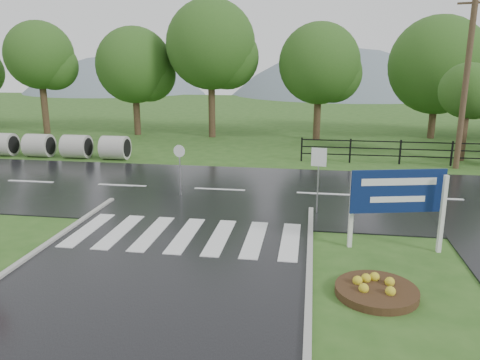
# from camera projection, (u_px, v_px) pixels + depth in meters

# --- Properties ---
(ground) EXTENTS (120.00, 120.00, 0.00)m
(ground) POSITION_uv_depth(u_px,v_px,m) (114.00, 335.00, 8.68)
(ground) COLOR #2D561C
(ground) RESTS_ON ground
(main_road) EXTENTS (90.00, 8.00, 0.04)m
(main_road) POSITION_uv_depth(u_px,v_px,m) (220.00, 190.00, 18.24)
(main_road) COLOR black
(main_road) RESTS_ON ground
(crosswalk) EXTENTS (6.50, 2.80, 0.02)m
(crosswalk) POSITION_uv_depth(u_px,v_px,m) (186.00, 235.00, 13.44)
(crosswalk) COLOR silver
(crosswalk) RESTS_ON ground
(fence_west) EXTENTS (9.58, 0.08, 1.20)m
(fence_west) POSITION_uv_depth(u_px,v_px,m) (400.00, 150.00, 22.65)
(fence_west) COLOR black
(fence_west) RESTS_ON ground
(hills) EXTENTS (102.00, 48.00, 48.00)m
(hills) POSITION_uv_depth(u_px,v_px,m) (310.00, 193.00, 74.23)
(hills) COLOR slate
(hills) RESTS_ON ground
(treeline) EXTENTS (83.20, 5.20, 10.00)m
(treeline) POSITION_uv_depth(u_px,v_px,m) (275.00, 135.00, 31.49)
(treeline) COLOR #254E18
(treeline) RESTS_ON ground
(culvert_pipes) EXTENTS (13.90, 1.20, 1.20)m
(culvert_pipes) POSITION_uv_depth(u_px,v_px,m) (2.00, 144.00, 24.77)
(culvert_pipes) COLOR #9E9B93
(culvert_pipes) RESTS_ON ground
(estate_billboard) EXTENTS (2.47, 0.63, 2.21)m
(estate_billboard) POSITION_uv_depth(u_px,v_px,m) (398.00, 195.00, 12.21)
(estate_billboard) COLOR silver
(estate_billboard) RESTS_ON ground
(flower_bed) EXTENTS (1.78, 1.78, 0.36)m
(flower_bed) POSITION_uv_depth(u_px,v_px,m) (377.00, 289.00, 10.11)
(flower_bed) COLOR #332111
(flower_bed) RESTS_ON ground
(reg_sign_small) EXTENTS (0.49, 0.09, 2.21)m
(reg_sign_small) POSITION_uv_depth(u_px,v_px,m) (319.00, 168.00, 15.13)
(reg_sign_small) COLOR #939399
(reg_sign_small) RESTS_ON ground
(reg_sign_round) EXTENTS (0.45, 0.12, 1.95)m
(reg_sign_round) POSITION_uv_depth(u_px,v_px,m) (180.00, 163.00, 17.15)
(reg_sign_round) COLOR #939399
(reg_sign_round) RESTS_ON ground
(utility_pole_east) EXTENTS (1.36, 0.55, 7.95)m
(utility_pole_east) POSITION_uv_depth(u_px,v_px,m) (466.00, 81.00, 20.97)
(utility_pole_east) COLOR #473523
(utility_pole_east) RESTS_ON ground
(entrance_tree_left) EXTENTS (2.72, 2.72, 4.84)m
(entrance_tree_left) POSITION_uv_depth(u_px,v_px,m) (467.00, 91.00, 22.93)
(entrance_tree_left) COLOR #3D2B1C
(entrance_tree_left) RESTS_ON ground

